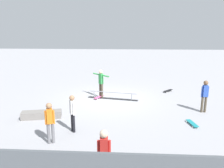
{
  "coord_description": "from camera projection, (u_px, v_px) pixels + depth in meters",
  "views": [
    {
      "loc": [
        -0.9,
        12.5,
        3.99
      ],
      "look_at": [
        -0.19,
        0.53,
        1.0
      ],
      "focal_mm": 36.78,
      "sensor_mm": 36.0,
      "label": 1
    }
  ],
  "objects": [
    {
      "name": "skater_main",
      "position": [
        101.0,
        82.0,
        13.12
      ],
      "size": [
        1.02,
        0.94,
        1.63
      ],
      "rotation": [
        0.0,
        0.0,
        2.4
      ],
      "color": "brown",
      "rests_on": "ground_plane"
    },
    {
      "name": "loose_skateboard_black",
      "position": [
        168.0,
        91.0,
        14.51
      ],
      "size": [
        0.7,
        0.71,
        0.09
      ],
      "rotation": [
        0.0,
        0.0,
        3.93
      ],
      "color": "black",
      "rests_on": "ground_plane"
    },
    {
      "name": "bystander_red_shirt",
      "position": [
        104.0,
        155.0,
        5.76
      ],
      "size": [
        0.35,
        0.21,
        1.54
      ],
      "rotation": [
        0.0,
        0.0,
        3.23
      ],
      "color": "#2D3351",
      "rests_on": "ground_plane"
    },
    {
      "name": "ground_plane",
      "position": [
        109.0,
        99.0,
        13.13
      ],
      "size": [
        60.0,
        60.0,
        0.0
      ],
      "primitive_type": "plane",
      "color": "#9E9EA3"
    },
    {
      "name": "bystander_orange_shirt",
      "position": [
        50.0,
        121.0,
        7.9
      ],
      "size": [
        0.34,
        0.23,
        1.49
      ],
      "rotation": [
        0.0,
        0.0,
        0.32
      ],
      "color": "slate",
      "rests_on": "ground_plane"
    },
    {
      "name": "grind_rail",
      "position": [
        113.0,
        96.0,
        13.04
      ],
      "size": [
        2.9,
        0.76,
        0.42
      ],
      "rotation": [
        0.0,
        0.0,
        -0.18
      ],
      "color": "black",
      "rests_on": "ground_plane"
    },
    {
      "name": "bystander_white_shirt",
      "position": [
        73.0,
        111.0,
        8.81
      ],
      "size": [
        0.25,
        0.32,
        1.48
      ],
      "rotation": [
        0.0,
        0.0,
        5.27
      ],
      "color": "black",
      "rests_on": "ground_plane"
    },
    {
      "name": "skate_ledge",
      "position": [
        42.0,
        115.0,
        10.3
      ],
      "size": [
        1.8,
        0.83,
        0.32
      ],
      "primitive_type": "cube",
      "rotation": [
        0.0,
        0.0,
        0.21
      ],
      "color": "gray",
      "rests_on": "ground_plane"
    },
    {
      "name": "loose_skateboard_teal",
      "position": [
        192.0,
        123.0,
        9.59
      ],
      "size": [
        0.38,
        0.82,
        0.09
      ],
      "rotation": [
        0.0,
        0.0,
        1.78
      ],
      "color": "teal",
      "rests_on": "ground_plane"
    },
    {
      "name": "skateboard_main",
      "position": [
        99.0,
        97.0,
        13.19
      ],
      "size": [
        0.58,
        0.79,
        0.09
      ],
      "rotation": [
        0.0,
        0.0,
        1.03
      ],
      "color": "#E05993",
      "rests_on": "ground_plane"
    },
    {
      "name": "bystander_blue_shirt",
      "position": [
        205.0,
        95.0,
        10.84
      ],
      "size": [
        0.35,
        0.21,
        1.56
      ],
      "rotation": [
        0.0,
        0.0,
        0.05
      ],
      "color": "brown",
      "rests_on": "ground_plane"
    }
  ]
}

